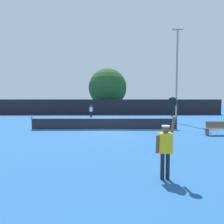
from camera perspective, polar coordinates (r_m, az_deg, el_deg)
name	(u,v)px	position (r m, az deg, el deg)	size (l,w,h in m)	color
ground_plane	(105,130)	(15.26, -2.27, -5.38)	(120.00, 120.00, 0.00)	#235693
tennis_net	(105,123)	(15.19, -2.27, -3.47)	(11.71, 0.08, 1.07)	#232328
perimeter_fence	(107,107)	(30.52, -1.39, 1.46)	(37.06, 0.12, 2.52)	black
player_serving	(166,144)	(5.89, 15.93, -9.22)	(0.68, 0.39, 2.46)	yellow
player_receiving	(91,110)	(26.48, -6.36, 0.56)	(0.57, 0.24, 1.64)	white
tennis_ball	(107,133)	(13.47, -1.67, -6.42)	(0.07, 0.07, 0.07)	#CCE033
spare_racket	(208,132)	(15.53, 27.03, -5.53)	(0.28, 0.52, 0.04)	black
courtside_bench	(218,128)	(14.67, 29.38, -4.29)	(1.80, 0.44, 0.95)	brown
light_pole	(177,70)	(20.85, 19.04, 11.93)	(1.18, 0.28, 9.79)	gray
large_tree	(108,88)	(36.25, -1.35, 7.36)	(7.26, 7.26, 8.42)	brown
parked_car_near	(142,108)	(39.23, 9.01, 1.17)	(2.03, 4.26, 1.69)	#B7B7BC
parked_car_mid	(160,108)	(39.58, 14.24, 1.12)	(1.97, 4.23, 1.69)	red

